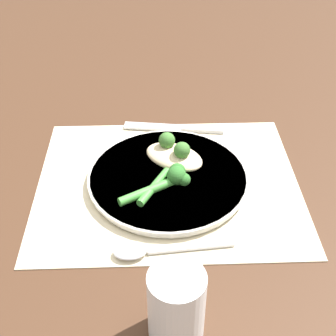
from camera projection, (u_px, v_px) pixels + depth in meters
ground_plane at (168, 183)px, 0.79m from camera, size 3.00×3.00×0.00m
placemat at (168, 182)px, 0.78m from camera, size 0.43×0.35×0.00m
plate at (168, 178)px, 0.78m from camera, size 0.27×0.27×0.01m
chicken_fillet at (174, 157)px, 0.79m from camera, size 0.12×0.11×0.02m
pesto_dollop_primary at (182, 150)px, 0.78m from camera, size 0.03×0.03×0.03m
pesto_dollop_secondary at (165, 140)px, 0.80m from camera, size 0.03×0.03×0.03m
broccoli_stalk_front at (171, 168)px, 0.77m from camera, size 0.09×0.12×0.03m
broccoli_stalk_left at (171, 179)px, 0.75m from camera, size 0.12×0.08×0.03m
knife at (175, 128)px, 0.91m from camera, size 0.19×0.04×0.01m
spoon at (145, 250)px, 0.66m from camera, size 0.18×0.04×0.01m
water_glass at (173, 306)px, 0.54m from camera, size 0.07×0.07×0.10m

